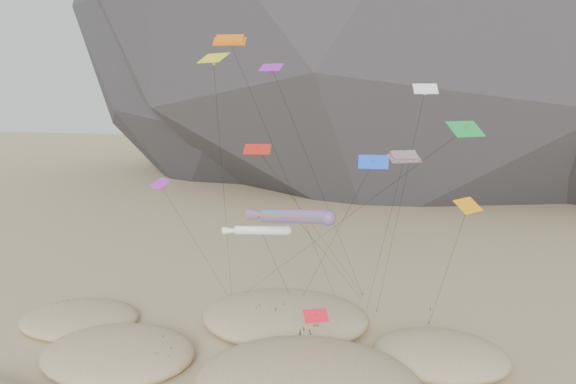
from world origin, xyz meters
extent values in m
ellipsoid|color=#2B2B30|center=(-37.00, 123.00, 44.00)|extent=(136.20, 127.83, 116.00)
ellipsoid|color=#CCB789|center=(-12.99, 6.30, 0.61)|extent=(12.78, 10.86, 2.72)
ellipsoid|color=#CCB789|center=(-1.90, 17.28, 0.66)|extent=(16.06, 13.65, 2.92)
ellipsoid|color=#CCB789|center=(12.50, 13.08, 0.59)|extent=(10.93, 9.29, 2.61)
ellipsoid|color=#CCB789|center=(-20.83, 12.15, 0.45)|extent=(11.37, 9.66, 2.01)
ellipsoid|color=black|center=(-11.28, 7.15, 0.80)|extent=(2.72, 2.32, 0.81)
ellipsoid|color=black|center=(-8.97, 5.82, 0.70)|extent=(1.84, 1.57, 0.55)
ellipsoid|color=black|center=(6.11, 6.89, 1.00)|extent=(2.54, 2.17, 0.76)
ellipsoid|color=black|center=(-3.28, 16.35, 1.00)|extent=(2.88, 2.46, 0.86)
ellipsoid|color=black|center=(1.20, 12.94, 0.90)|extent=(2.33, 1.99, 0.70)
ellipsoid|color=black|center=(15.37, 13.13, 0.70)|extent=(2.44, 2.09, 0.73)
ellipsoid|color=black|center=(10.86, 12.75, 0.60)|extent=(2.16, 1.85, 0.65)
ellipsoid|color=black|center=(-22.83, 13.29, 0.50)|extent=(2.50, 2.14, 0.75)
ellipsoid|color=black|center=(-18.99, 9.23, 0.40)|extent=(1.89, 1.62, 0.57)
cylinder|color=#3F2D1E|center=(-1.17, 19.80, 0.15)|extent=(0.08, 0.08, 0.30)
cylinder|color=#3F2D1E|center=(-1.71, 21.35, 0.15)|extent=(0.08, 0.08, 0.30)
cylinder|color=#3F2D1E|center=(6.27, 22.40, 0.15)|extent=(0.08, 0.08, 0.30)
cylinder|color=#3F2D1E|center=(4.28, 26.79, 0.15)|extent=(0.08, 0.08, 0.30)
cylinder|color=#3F2D1E|center=(11.41, 20.72, 0.15)|extent=(0.08, 0.08, 0.30)
cylinder|color=#3F2D1E|center=(-6.71, 25.16, 0.15)|extent=(0.08, 0.08, 0.30)
cylinder|color=#3F2D1E|center=(11.47, 24.19, 0.15)|extent=(0.08, 0.08, 0.30)
cylinder|color=#3F2D1E|center=(-8.63, 20.93, 0.15)|extent=(0.08, 0.08, 0.30)
cylinder|color=#DD4517|center=(1.27, 8.79, 12.43)|extent=(6.07, 3.13, 1.72)
sphere|color=#DD4517|center=(4.07, 7.76, 12.67)|extent=(1.15, 1.15, 1.15)
cone|color=#DD4517|center=(-1.82, 9.94, 12.13)|extent=(2.67, 1.79, 1.23)
cylinder|color=black|center=(2.80, 17.14, 6.21)|extent=(3.09, 16.71, 12.45)
cylinder|color=white|center=(-2.56, 12.20, 10.28)|extent=(4.72, 1.05, 1.06)
sphere|color=white|center=(-0.24, 12.05, 10.46)|extent=(0.78, 0.78, 0.78)
cone|color=white|center=(-5.11, 12.36, 10.05)|extent=(1.94, 0.79, 0.80)
cylinder|color=black|center=(-2.40, 17.14, 5.14)|extent=(0.34, 9.90, 10.29)
cube|color=orange|center=(-7.01, 17.23, 26.29)|extent=(3.08, 1.72, 0.85)
cube|color=orange|center=(-7.01, 17.23, 26.51)|extent=(2.60, 1.38, 0.83)
cylinder|color=black|center=(-2.55, 20.80, 13.14)|extent=(8.94, 7.17, 26.30)
cube|color=#FF1E1A|center=(9.21, 10.30, 16.94)|extent=(2.54, 2.11, 0.66)
cube|color=#FF1E1A|center=(9.21, 10.30, 17.16)|extent=(2.13, 1.75, 0.65)
cylinder|color=black|center=(7.21, 16.65, 8.47)|extent=(4.04, 12.74, 16.96)
cube|color=blue|center=(7.35, 6.81, 16.99)|extent=(2.13, 1.19, 0.87)
cube|color=blue|center=(7.35, 6.81, 16.84)|extent=(0.27, 0.32, 0.68)
cylinder|color=black|center=(2.82, 14.08, 8.52)|extent=(9.09, 14.56, 16.96)
cube|color=white|center=(10.36, 15.46, 22.01)|extent=(2.12, 1.39, 0.84)
cube|color=white|center=(10.36, 15.46, 21.86)|extent=(0.30, 0.33, 0.65)
cylinder|color=black|center=(8.31, 18.93, 11.03)|extent=(4.12, 6.97, 21.97)
cube|color=red|center=(-2.64, 11.73, 17.17)|extent=(2.34, 1.51, 0.77)
cube|color=red|center=(-2.64, 11.73, 17.02)|extent=(0.29, 0.24, 0.75)
cylinder|color=black|center=(0.82, 19.26, 8.61)|extent=(6.96, 15.09, 17.13)
cube|color=green|center=(13.44, 11.24, 19.08)|extent=(2.91, 2.82, 1.09)
cube|color=green|center=(13.44, 11.24, 18.93)|extent=(0.47, 0.47, 0.91)
cylinder|color=black|center=(2.40, 16.08, 9.56)|extent=(22.09, 9.72, 19.05)
cube|color=red|center=(3.76, 5.23, 6.11)|extent=(1.93, 1.56, 0.73)
cube|color=red|center=(3.76, 5.23, 5.96)|extent=(0.30, 0.31, 0.58)
cylinder|color=black|center=(1.02, 13.29, 3.08)|extent=(5.50, 16.14, 6.08)
cube|color=purple|center=(-1.29, 11.26, 23.64)|extent=(1.91, 1.21, 0.63)
cube|color=purple|center=(-1.29, 11.26, 23.49)|extent=(0.24, 0.20, 0.62)
cylinder|color=black|center=(1.49, 19.03, 11.85)|extent=(5.60, 15.55, 23.61)
cube|color=#FFA30D|center=(13.92, 11.64, 13.36)|extent=(2.30, 2.65, 0.93)
cube|color=#FFA30D|center=(13.92, 11.64, 13.21)|extent=(0.39, 0.39, 0.81)
cylinder|color=black|center=(12.67, 16.18, 6.71)|extent=(2.54, 9.10, 13.33)
cube|color=purple|center=(-12.07, 12.68, 13.79)|extent=(2.52, 2.42, 0.76)
cube|color=purple|center=(-12.07, 12.68, 13.64)|extent=(0.33, 0.32, 0.79)
cylinder|color=black|center=(-10.35, 16.81, 6.92)|extent=(3.46, 8.27, 13.75)
cube|color=yellow|center=(-7.29, 13.98, 24.63)|extent=(2.97, 2.33, 0.87)
cube|color=yellow|center=(-7.29, 13.98, 24.48)|extent=(0.37, 0.32, 0.91)
cylinder|color=black|center=(-7.96, 17.46, 12.34)|extent=(1.37, 6.98, 24.58)
camera|label=1|loc=(11.76, -31.55, 21.47)|focal=35.00mm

